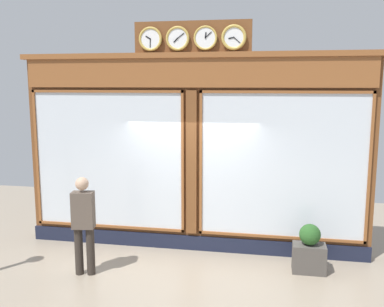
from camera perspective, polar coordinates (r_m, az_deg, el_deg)
name	(u,v)px	position (r m, az deg, el deg)	size (l,w,h in m)	color
shop_facade	(193,152)	(8.36, 0.16, 0.23)	(6.77, 0.42, 4.34)	brown
pedestrian	(84,222)	(7.60, -14.02, -8.64)	(0.39, 0.27, 1.69)	#312A24
planter_box	(309,258)	(7.96, 15.06, -13.10)	(0.56, 0.36, 0.49)	#4C4742
planter_shrub	(310,235)	(7.81, 15.19, -10.21)	(0.36, 0.36, 0.36)	#285623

